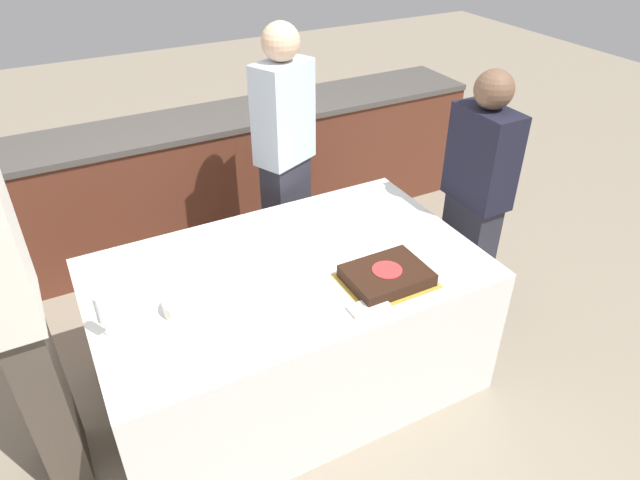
{
  "coord_description": "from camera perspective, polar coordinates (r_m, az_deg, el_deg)",
  "views": [
    {
      "loc": [
        -0.89,
        -2.03,
        2.37
      ],
      "look_at": [
        0.18,
        0.0,
        0.86
      ],
      "focal_mm": 32.0,
      "sensor_mm": 36.0,
      "label": 1
    }
  ],
  "objects": [
    {
      "name": "wine_glass",
      "position": [
        2.43,
        -21.01,
        -6.63
      ],
      "size": [
        0.07,
        0.07,
        0.21
      ],
      "color": "white",
      "rests_on": "dining_table"
    },
    {
      "name": "person_seated_right",
      "position": [
        3.28,
        15.19,
        3.54
      ],
      "size": [
        0.2,
        0.37,
        1.55
      ],
      "rotation": [
        0.0,
        0.0,
        -1.57
      ],
      "color": "#282833",
      "rests_on": "ground_plane"
    },
    {
      "name": "person_seated_left",
      "position": [
        2.5,
        -28.18,
        -6.6
      ],
      "size": [
        0.22,
        0.41,
        1.77
      ],
      "rotation": [
        0.0,
        0.0,
        1.57
      ],
      "color": "#4C4238",
      "rests_on": "ground_plane"
    },
    {
      "name": "ground_plane",
      "position": [
        3.25,
        -2.88,
        -13.62
      ],
      "size": [
        14.0,
        14.0,
        0.0
      ],
      "primitive_type": "plane",
      "color": "gray"
    },
    {
      "name": "back_counter",
      "position": [
        4.23,
        -12.69,
        5.67
      ],
      "size": [
        4.4,
        0.58,
        0.92
      ],
      "color": "#5B2D1E",
      "rests_on": "ground_plane"
    },
    {
      "name": "side_plate_near_cake",
      "position": [
        2.86,
        4.15,
        -0.95
      ],
      "size": [
        0.18,
        0.18,
        0.0
      ],
      "color": "white",
      "rests_on": "dining_table"
    },
    {
      "name": "plate_stack",
      "position": [
        2.53,
        -13.33,
        -6.28
      ],
      "size": [
        0.19,
        0.19,
        0.06
      ],
      "color": "white",
      "rests_on": "dining_table"
    },
    {
      "name": "cake",
      "position": [
        2.64,
        6.68,
        -3.58
      ],
      "size": [
        0.41,
        0.32,
        0.07
      ],
      "color": "gold",
      "rests_on": "dining_table"
    },
    {
      "name": "person_cutting_cake",
      "position": [
        3.41,
        -3.51,
        7.7
      ],
      "size": [
        0.39,
        0.32,
        1.7
      ],
      "rotation": [
        0.0,
        0.0,
        -2.71
      ],
      "color": "#282833",
      "rests_on": "ground_plane"
    },
    {
      "name": "dining_table",
      "position": [
        2.98,
        -3.09,
        -8.63
      ],
      "size": [
        1.86,
        1.12,
        0.76
      ],
      "color": "silver",
      "rests_on": "ground_plane"
    },
    {
      "name": "utensil_pile",
      "position": [
        2.5,
        4.87,
        -6.63
      ],
      "size": [
        0.18,
        0.08,
        0.02
      ],
      "color": "white",
      "rests_on": "dining_table"
    }
  ]
}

